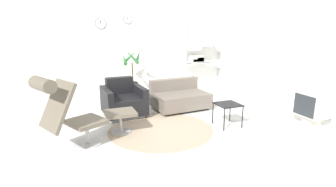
{
  "coord_description": "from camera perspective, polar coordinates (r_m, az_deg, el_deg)",
  "views": [
    {
      "loc": [
        -1.67,
        -4.38,
        1.79
      ],
      "look_at": [
        0.14,
        0.19,
        0.55
      ],
      "focal_mm": 28.0,
      "sensor_mm": 36.0,
      "label": 1
    }
  ],
  "objects": [
    {
      "name": "ground_plane",
      "position": [
        5.02,
        -0.7,
        -6.75
      ],
      "size": [
        12.0,
        12.0,
        0.0
      ],
      "primitive_type": "plane",
      "color": "silver"
    },
    {
      "name": "wall_back",
      "position": [
        7.87,
        -9.49,
        11.11
      ],
      "size": [
        12.0,
        0.09,
        2.8
      ],
      "color": "silver",
      "rests_on": "ground_plane"
    },
    {
      "name": "wall_right",
      "position": [
        6.58,
        26.88,
        9.25
      ],
      "size": [
        0.06,
        12.0,
        2.8
      ],
      "color": "silver",
      "rests_on": "ground_plane"
    },
    {
      "name": "round_rug",
      "position": [
        4.78,
        -1.6,
        -7.79
      ],
      "size": [
        1.89,
        1.89,
        0.01
      ],
      "color": "tan",
      "rests_on": "ground_plane"
    },
    {
      "name": "lounge_chair",
      "position": [
        4.05,
        -21.52,
        -2.98
      ],
      "size": [
        1.06,
        0.86,
        1.15
      ],
      "rotation": [
        0.0,
        0.0,
        -1.12
      ],
      "color": "#BCBCC1",
      "rests_on": "ground_plane"
    },
    {
      "name": "ottoman",
      "position": [
        4.64,
        -10.31,
        -4.91
      ],
      "size": [
        0.52,
        0.44,
        0.38
      ],
      "color": "#BCBCC1",
      "rests_on": "ground_plane"
    },
    {
      "name": "armchair_red",
      "position": [
        5.57,
        -9.69,
        -1.77
      ],
      "size": [
        0.87,
        0.88,
        0.76
      ],
      "rotation": [
        0.0,
        0.0,
        3.2
      ],
      "color": "silver",
      "rests_on": "ground_plane"
    },
    {
      "name": "couch_low",
      "position": [
        5.97,
        2.46,
        -0.97
      ],
      "size": [
        1.24,
        0.93,
        0.63
      ],
      "rotation": [
        0.0,
        0.0,
        3.2
      ],
      "color": "black",
      "rests_on": "ground_plane"
    },
    {
      "name": "side_table",
      "position": [
        4.97,
        12.9,
        -2.68
      ],
      "size": [
        0.43,
        0.43,
        0.42
      ],
      "color": "black",
      "rests_on": "ground_plane"
    },
    {
      "name": "crt_television",
      "position": [
        5.62,
        28.99,
        -2.53
      ],
      "size": [
        0.47,
        0.52,
        0.62
      ],
      "rotation": [
        0.0,
        0.0,
        1.55
      ],
      "color": "beige",
      "rests_on": "ground_plane"
    },
    {
      "name": "potted_plant",
      "position": [
        7.46,
        -7.79,
        4.04
      ],
      "size": [
        0.51,
        0.5,
        1.23
      ],
      "color": "brown",
      "rests_on": "ground_plane"
    },
    {
      "name": "shelf_unit",
      "position": [
        8.44,
        7.15,
        8.47
      ],
      "size": [
        1.14,
        0.28,
        2.1
      ],
      "color": "#BCBCC1",
      "rests_on": "ground_plane"
    }
  ]
}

